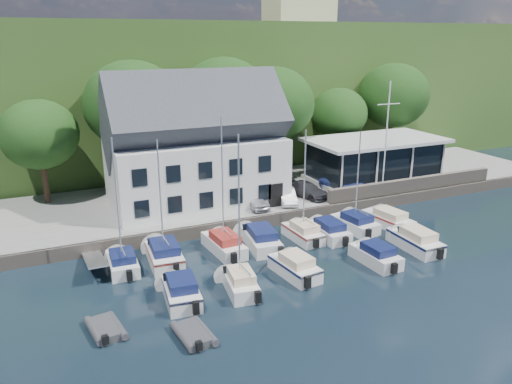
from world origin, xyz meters
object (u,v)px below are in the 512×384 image
at_px(car_dgrey, 306,190).
at_px(dinghy_1, 194,333).
at_px(boat_r1_3, 260,236).
at_px(boat_r2_4, 415,239).
at_px(car_silver, 254,200).
at_px(boat_r1_1, 160,197).
at_px(boat_r1_6, 358,176).
at_px(car_white, 287,196).
at_px(boat_r2_2, 295,264).
at_px(boat_r1_2, 223,191).
at_px(boat_r1_5, 328,228).
at_px(boat_r2_0, 181,288).
at_px(boat_r2_3, 376,253).
at_px(dinghy_0, 106,327).
at_px(boat_r2_1, 239,222).
at_px(harbor_building, 195,152).
at_px(boat_r1_4, 304,185).
at_px(car_blue, 344,183).
at_px(boat_r1_7, 388,218).
at_px(boat_r1_0, 118,211).
at_px(club_pavilion, 374,159).
at_px(flagpole, 386,138).

height_order(car_dgrey, dinghy_1, car_dgrey).
bearing_deg(boat_r1_3, boat_r2_4, -19.05).
bearing_deg(car_silver, boat_r1_3, -111.16).
height_order(boat_r1_1, boat_r1_6, boat_r1_1).
height_order(car_white, boat_r2_2, car_white).
bearing_deg(boat_r1_1, boat_r1_2, 2.55).
bearing_deg(boat_r1_5, dinghy_1, -146.12).
distance_m(boat_r2_0, boat_r2_3, 13.27).
bearing_deg(boat_r2_0, boat_r2_2, 7.03).
bearing_deg(boat_r1_6, boat_r1_5, -178.58).
relative_size(boat_r1_2, dinghy_0, 3.27).
xyz_separation_m(boat_r1_5, boat_r2_2, (-5.31, -4.52, 0.05)).
xyz_separation_m(car_silver, boat_r2_1, (-5.79, -10.99, 2.76)).
bearing_deg(boat_r2_0, harbor_building, 74.89).
xyz_separation_m(boat_r1_3, boat_r2_4, (9.88, -4.97, 0.03)).
relative_size(car_dgrey, boat_r2_0, 0.80).
xyz_separation_m(car_dgrey, dinghy_1, (-15.18, -15.29, -1.32)).
bearing_deg(boat_r1_2, boat_r1_4, -8.01).
xyz_separation_m(harbor_building, boat_r1_4, (5.34, -8.99, -1.04)).
xyz_separation_m(boat_r1_2, boat_r2_2, (2.81, -5.27, -3.72)).
bearing_deg(car_white, car_dgrey, 36.27).
bearing_deg(boat_r1_3, car_silver, 78.33).
bearing_deg(car_silver, boat_r1_1, -151.84).
distance_m(boat_r1_2, dinghy_1, 11.42).
bearing_deg(boat_r2_4, car_blue, 84.34).
height_order(car_white, boat_r1_7, car_white).
relative_size(car_blue, boat_r1_6, 0.47).
bearing_deg(boat_r1_3, boat_r1_0, -173.15).
height_order(boat_r1_2, boat_r1_6, boat_r1_2).
relative_size(car_dgrey, boat_r1_2, 0.49).
height_order(club_pavilion, boat_r1_2, boat_r1_2).
height_order(boat_r1_2, boat_r1_5, boat_r1_2).
relative_size(club_pavilion, boat_r1_0, 1.61).
xyz_separation_m(boat_r2_1, boat_r2_4, (13.78, 0.62, -3.62)).
distance_m(boat_r1_7, boat_r2_2, 11.84).
height_order(flagpole, boat_r2_3, flagpole).
bearing_deg(boat_r1_6, flagpole, 30.37).
bearing_deg(dinghy_1, dinghy_0, 143.37).
bearing_deg(boat_r1_4, boat_r1_0, 175.89).
bearing_deg(boat_r1_2, boat_r1_3, -7.73).
distance_m(boat_r1_0, boat_r1_7, 21.06).
xyz_separation_m(boat_r1_0, boat_r1_5, (15.16, -0.72, -3.40)).
bearing_deg(car_blue, car_silver, 168.09).
bearing_deg(car_silver, flagpole, -5.13).
bearing_deg(boat_r1_2, boat_r1_0, 175.82).
bearing_deg(boat_r2_4, boat_r2_0, -177.91).
relative_size(boat_r1_3, boat_r1_6, 0.79).
relative_size(boat_r1_5, boat_r2_4, 0.95).
relative_size(car_white, boat_r1_3, 0.54).
distance_m(club_pavilion, dinghy_0, 31.85).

